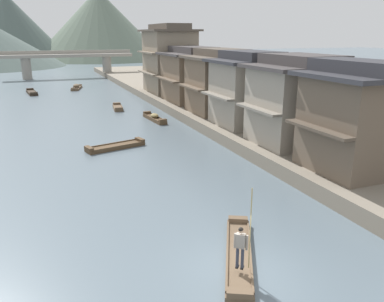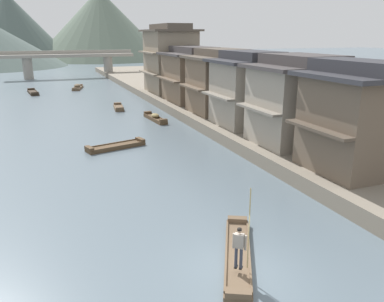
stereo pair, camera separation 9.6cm
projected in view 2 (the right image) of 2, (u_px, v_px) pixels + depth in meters
ground_plane at (239, 272)px, 14.38m from camera, size 400.00×400.00×0.00m
riverbank_right at (239, 104)px, 46.53m from camera, size 18.00×110.00×0.91m
boat_foreground_poled at (238, 255)px, 15.23m from camera, size 3.42×5.42×0.44m
boatman_person at (240, 243)px, 13.54m from camera, size 0.50×0.41×3.04m
boat_moored_nearest at (78, 87)px, 62.47m from camera, size 2.26×5.08×0.80m
boat_moored_second at (119, 108)px, 45.67m from camera, size 1.41×3.73×0.50m
boat_moored_third at (155, 118)px, 39.61m from camera, size 1.23×4.81×0.71m
boat_moored_far at (116, 146)px, 29.94m from camera, size 4.70×2.29×0.46m
boat_midriver_drifting at (33, 92)px, 57.48m from camera, size 1.68×5.16×0.54m
house_waterfront_nearest at (355, 118)px, 21.61m from camera, size 5.52×5.76×6.14m
house_waterfront_second at (299, 100)px, 27.42m from camera, size 7.13×5.77×6.14m
house_waterfront_tall at (250, 89)px, 33.05m from camera, size 6.50×5.94×6.14m
house_waterfront_narrow at (221, 82)px, 38.36m from camera, size 6.72×6.15×6.14m
house_waterfront_far at (193, 75)px, 45.06m from camera, size 6.75×7.65×6.14m
house_waterfront_end at (170, 59)px, 51.88m from camera, size 6.57×8.19×8.74m
stone_bridge at (69, 60)px, 77.90m from camera, size 25.64×2.40×5.30m
hill_far_west at (8, 27)px, 123.20m from camera, size 38.27×38.27×21.27m
hill_far_east at (101, 25)px, 132.09m from camera, size 45.37×45.37×22.69m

